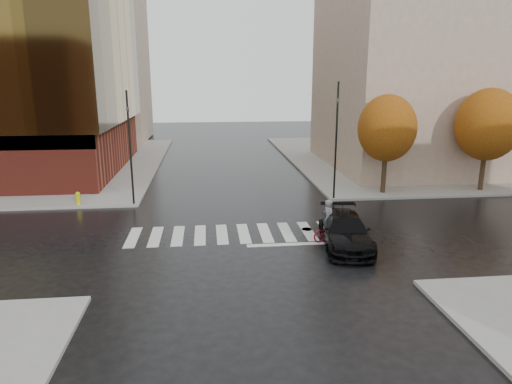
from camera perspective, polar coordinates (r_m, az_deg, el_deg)
ground at (r=22.78m, az=-1.45°, el=-5.61°), size 120.00×120.00×0.00m
sidewalk_ne at (r=48.69m, az=21.78°, el=4.14°), size 30.00×30.00×0.15m
crosswalk at (r=23.25m, az=-1.55°, el=-5.18°), size 12.00×3.00×0.01m
building_ne_tan at (r=42.73m, az=20.57°, el=15.25°), size 16.00×16.00×18.00m
building_nw_far at (r=60.12m, az=-20.73°, el=15.63°), size 14.00×12.00×20.00m
tree_ne_a at (r=31.24m, az=16.06°, el=7.66°), size 3.80×3.80×6.50m
tree_ne_b at (r=34.48m, az=27.01°, el=7.51°), size 4.20×4.20×6.89m
sedan at (r=21.71m, az=11.11°, el=-4.80°), size 2.75×5.40×1.50m
cyclist at (r=22.30m, az=9.20°, el=-4.31°), size 1.93×1.15×2.07m
traffic_light_nw at (r=28.28m, az=-15.51°, el=6.10°), size 0.19×0.16×6.82m
traffic_light_ne at (r=29.01m, az=10.02°, el=7.24°), size 0.18×0.21×7.31m
fire_hydrant at (r=29.82m, az=-21.36°, el=-0.64°), size 0.28×0.28×0.79m
manhole at (r=23.99m, az=6.41°, el=-4.65°), size 0.58×0.58×0.01m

